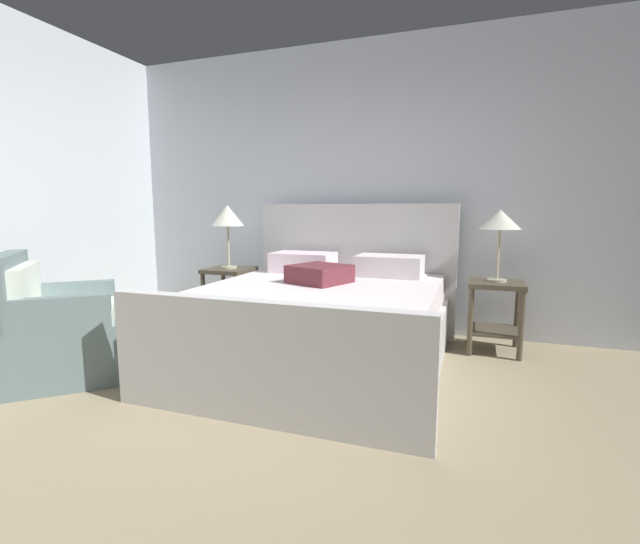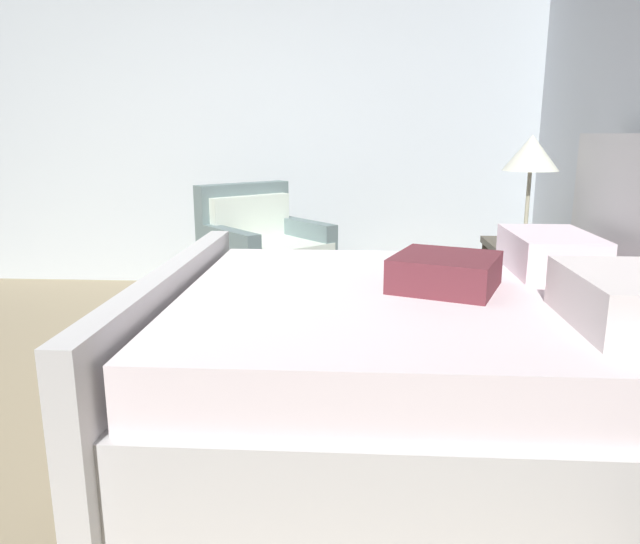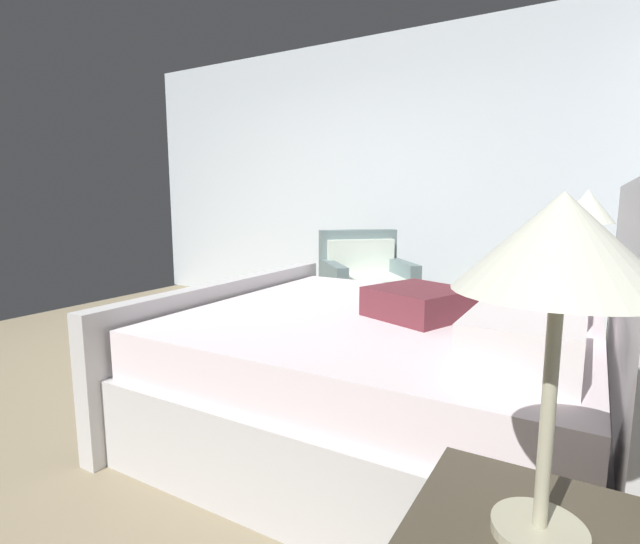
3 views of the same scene
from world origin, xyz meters
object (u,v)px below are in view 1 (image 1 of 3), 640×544
(armchair, at_px, (57,330))
(table_lamp_left, at_px, (227,217))
(table_lamp_right, at_px, (500,221))
(nightstand_left, at_px, (230,287))
(bed, at_px, (323,319))
(nightstand_right, at_px, (495,305))

(armchair, bearing_deg, table_lamp_left, 76.58)
(table_lamp_right, distance_m, table_lamp_left, 2.55)
(table_lamp_right, relative_size, nightstand_left, 0.99)
(bed, height_order, table_lamp_left, bed)
(table_lamp_left, relative_size, armchair, 0.63)
(nightstand_right, xyz_separation_m, armchair, (-2.94, -1.68, -0.06))
(nightstand_right, distance_m, table_lamp_left, 2.64)
(table_lamp_right, bearing_deg, nightstand_left, -179.79)
(bed, xyz_separation_m, armchair, (-1.67, -0.93, -0.00))
(nightstand_right, xyz_separation_m, nightstand_left, (-2.54, -0.01, 0.00))
(armchair, bearing_deg, table_lamp_right, 29.67)
(nightstand_left, bearing_deg, bed, -30.11)
(table_lamp_left, xyz_separation_m, armchair, (-0.40, -1.67, -0.77))
(nightstand_right, bearing_deg, nightstand_left, -179.79)
(nightstand_left, relative_size, armchair, 0.59)
(nightstand_right, bearing_deg, table_lamp_right, 63.43)
(nightstand_left, bearing_deg, table_lamp_right, 0.21)
(nightstand_left, relative_size, table_lamp_left, 0.94)
(table_lamp_left, bearing_deg, table_lamp_right, 0.21)
(bed, relative_size, table_lamp_left, 3.30)
(bed, height_order, armchair, bed)
(bed, distance_m, nightstand_left, 1.47)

